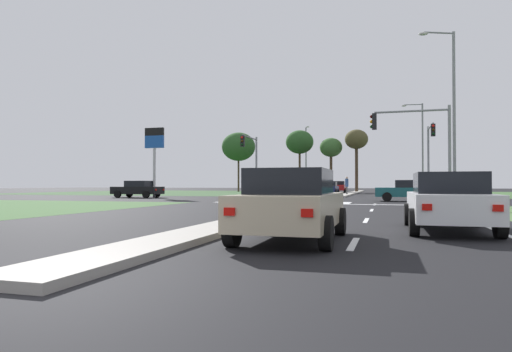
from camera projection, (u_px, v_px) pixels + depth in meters
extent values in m
plane|color=black|center=(329.00, 200.00, 33.76)|extent=(200.00, 200.00, 0.00)
cube|color=#2D4C28|center=(171.00, 192.00, 64.39)|extent=(35.00, 35.00, 0.01)
cube|color=gray|center=(262.00, 217.00, 15.52)|extent=(1.20, 22.00, 0.14)
cube|color=#ADA89E|center=(353.00, 193.00, 57.77)|extent=(1.20, 36.00, 0.14)
cube|color=silver|center=(353.00, 244.00, 8.97)|extent=(0.14, 2.00, 0.01)
cube|color=silver|center=(366.00, 220.00, 14.73)|extent=(0.14, 2.00, 0.01)
cube|color=silver|center=(372.00, 210.00, 20.49)|extent=(0.14, 2.00, 0.01)
cube|color=silver|center=(375.00, 204.00, 26.25)|extent=(0.14, 2.00, 0.01)
cube|color=silver|center=(473.00, 221.00, 14.57)|extent=(0.14, 24.00, 0.01)
cube|color=silver|center=(380.00, 205.00, 25.98)|extent=(6.40, 0.50, 0.01)
cube|color=silver|center=(225.00, 202.00, 30.55)|extent=(0.70, 2.80, 0.01)
cube|color=silver|center=(241.00, 202.00, 30.23)|extent=(0.70, 2.80, 0.01)
cube|color=silver|center=(258.00, 202.00, 29.91)|extent=(0.70, 2.80, 0.01)
cube|color=silver|center=(274.00, 202.00, 29.59)|extent=(0.70, 2.80, 0.01)
cube|color=silver|center=(292.00, 202.00, 29.27)|extent=(0.70, 2.80, 0.01)
cube|color=silver|center=(309.00, 203.00, 28.95)|extent=(0.70, 2.80, 0.01)
cube|color=silver|center=(327.00, 203.00, 28.63)|extent=(0.70, 2.80, 0.01)
cube|color=silver|center=(345.00, 203.00, 28.31)|extent=(0.70, 2.80, 0.01)
cube|color=#BCAD8E|center=(292.00, 210.00, 9.54)|extent=(1.78, 4.11, 0.67)
cube|color=black|center=(291.00, 182.00, 9.41)|extent=(1.57, 1.89, 0.52)
cube|color=red|center=(229.00, 212.00, 7.73)|extent=(0.20, 0.04, 0.14)
cube|color=red|center=(307.00, 213.00, 7.36)|extent=(0.20, 0.04, 0.14)
cylinder|color=black|center=(267.00, 220.00, 11.05)|extent=(0.22, 0.64, 0.64)
cylinder|color=black|center=(340.00, 221.00, 10.55)|extent=(0.22, 0.64, 0.64)
cylinder|color=black|center=(232.00, 230.00, 8.52)|extent=(0.22, 0.64, 0.64)
cylinder|color=black|center=(326.00, 233.00, 8.02)|extent=(0.22, 0.64, 0.64)
cube|color=#A31919|center=(339.00, 188.00, 62.92)|extent=(1.82, 4.13, 0.78)
cube|color=black|center=(339.00, 183.00, 63.07)|extent=(1.60, 1.90, 0.52)
cube|color=red|center=(345.00, 187.00, 64.73)|extent=(0.20, 0.04, 0.14)
cube|color=red|center=(335.00, 187.00, 65.11)|extent=(0.20, 0.04, 0.14)
cylinder|color=black|center=(345.00, 190.00, 61.39)|extent=(0.22, 0.64, 0.64)
cylinder|color=black|center=(331.00, 190.00, 61.90)|extent=(0.22, 0.64, 0.64)
cylinder|color=black|center=(346.00, 190.00, 63.92)|extent=(0.22, 0.64, 0.64)
cylinder|color=black|center=(333.00, 190.00, 64.43)|extent=(0.22, 0.64, 0.64)
cube|color=#B7B7BC|center=(443.00, 191.00, 33.39)|extent=(4.34, 1.83, 0.72)
cube|color=black|center=(445.00, 183.00, 33.36)|extent=(2.00, 1.61, 0.52)
cube|color=red|center=(477.00, 190.00, 32.12)|extent=(0.04, 0.20, 0.14)
cube|color=red|center=(473.00, 190.00, 33.45)|extent=(0.04, 0.20, 0.14)
cylinder|color=black|center=(424.00, 196.00, 32.89)|extent=(0.64, 0.22, 0.64)
cylinder|color=black|center=(422.00, 195.00, 34.65)|extent=(0.64, 0.22, 0.64)
cylinder|color=black|center=(465.00, 196.00, 32.12)|extent=(0.64, 0.22, 0.64)
cylinder|color=black|center=(461.00, 196.00, 33.88)|extent=(0.64, 0.22, 0.64)
cube|color=silver|center=(448.00, 206.00, 11.44)|extent=(1.79, 4.39, 0.65)
cube|color=black|center=(448.00, 183.00, 11.30)|extent=(1.57, 2.02, 0.52)
cube|color=red|center=(427.00, 207.00, 9.50)|extent=(0.20, 0.04, 0.14)
cube|color=red|center=(498.00, 208.00, 9.12)|extent=(0.20, 0.04, 0.14)
cylinder|color=black|center=(408.00, 214.00, 13.03)|extent=(0.22, 0.64, 0.64)
cylinder|color=black|center=(476.00, 216.00, 12.53)|extent=(0.22, 0.64, 0.64)
cylinder|color=black|center=(414.00, 222.00, 10.33)|extent=(0.22, 0.64, 0.64)
cylinder|color=black|center=(500.00, 224.00, 9.83)|extent=(0.22, 0.64, 0.64)
cube|color=#19565B|center=(408.00, 192.00, 31.10)|extent=(4.38, 1.78, 0.63)
cube|color=black|center=(410.00, 184.00, 31.07)|extent=(2.01, 1.57, 0.52)
cube|color=red|center=(443.00, 192.00, 29.84)|extent=(0.04, 0.20, 0.14)
cube|color=red|center=(441.00, 191.00, 31.13)|extent=(0.04, 0.20, 0.14)
cylinder|color=black|center=(387.00, 197.00, 30.63)|extent=(0.64, 0.22, 0.64)
cylinder|color=black|center=(387.00, 196.00, 32.34)|extent=(0.64, 0.22, 0.64)
cylinder|color=black|center=(431.00, 197.00, 29.85)|extent=(0.64, 0.22, 0.64)
cylinder|color=black|center=(428.00, 197.00, 31.56)|extent=(0.64, 0.22, 0.64)
cube|color=black|center=(137.00, 190.00, 39.59)|extent=(4.35, 1.86, 0.65)
cube|color=black|center=(139.00, 184.00, 39.56)|extent=(2.00, 1.64, 0.52)
cube|color=red|center=(156.00, 190.00, 38.30)|extent=(0.04, 0.20, 0.14)
cube|color=red|center=(164.00, 190.00, 39.66)|extent=(0.04, 0.20, 0.14)
cylinder|color=black|center=(118.00, 194.00, 39.08)|extent=(0.64, 0.22, 0.64)
cylinder|color=black|center=(129.00, 194.00, 40.86)|extent=(0.64, 0.22, 0.64)
cylinder|color=black|center=(146.00, 194.00, 38.30)|extent=(0.64, 0.22, 0.64)
cylinder|color=black|center=(157.00, 194.00, 40.09)|extent=(0.64, 0.22, 0.64)
cube|color=#161E47|center=(329.00, 189.00, 52.88)|extent=(1.85, 4.40, 0.64)
cube|color=black|center=(329.00, 184.00, 53.03)|extent=(1.63, 2.03, 0.52)
cube|color=red|center=(337.00, 188.00, 54.81)|extent=(0.20, 0.04, 0.14)
cube|color=red|center=(326.00, 188.00, 55.21)|extent=(0.20, 0.04, 0.14)
cylinder|color=black|center=(336.00, 192.00, 51.26)|extent=(0.22, 0.64, 0.64)
cylinder|color=black|center=(320.00, 192.00, 51.78)|extent=(0.22, 0.64, 0.64)
cylinder|color=black|center=(338.00, 191.00, 53.96)|extent=(0.22, 0.64, 0.64)
cylinder|color=black|center=(323.00, 191.00, 54.48)|extent=(0.22, 0.64, 0.64)
cylinder|color=gray|center=(428.00, 162.00, 38.04)|extent=(0.18, 0.18, 6.09)
cylinder|color=gray|center=(430.00, 127.00, 36.10)|extent=(0.12, 4.14, 0.12)
cube|color=black|center=(433.00, 130.00, 34.10)|extent=(0.32, 0.26, 0.95)
sphere|color=red|center=(433.00, 126.00, 33.95)|extent=(0.20, 0.20, 0.20)
sphere|color=#3A2405|center=(433.00, 130.00, 33.95)|extent=(0.20, 0.20, 0.20)
sphere|color=black|center=(433.00, 134.00, 33.94)|extent=(0.20, 0.20, 0.20)
cylinder|color=gray|center=(256.00, 167.00, 42.26)|extent=(0.18, 0.18, 5.64)
cylinder|color=gray|center=(250.00, 137.00, 40.28)|extent=(0.12, 4.23, 0.12)
cube|color=black|center=(243.00, 141.00, 38.23)|extent=(0.32, 0.26, 0.95)
sphere|color=red|center=(242.00, 137.00, 38.09)|extent=(0.20, 0.20, 0.20)
sphere|color=#3A2405|center=(242.00, 141.00, 38.08)|extent=(0.20, 0.20, 0.20)
sphere|color=black|center=(242.00, 144.00, 38.08)|extent=(0.20, 0.20, 0.20)
cylinder|color=gray|center=(450.00, 155.00, 25.36)|extent=(0.18, 0.18, 5.68)
cylinder|color=gray|center=(411.00, 111.00, 25.97)|extent=(4.11, 0.12, 0.12)
cube|color=black|center=(374.00, 122.00, 26.54)|extent=(0.26, 0.32, 0.95)
sphere|color=#360503|center=(372.00, 117.00, 26.59)|extent=(0.20, 0.20, 0.20)
sphere|color=orange|center=(372.00, 122.00, 26.58)|extent=(0.20, 0.20, 0.20)
sphere|color=black|center=(372.00, 127.00, 26.58)|extent=(0.20, 0.20, 0.20)
cylinder|color=gray|center=(454.00, 117.00, 27.74)|extent=(0.20, 0.20, 10.66)
cylinder|color=gray|center=(438.00, 33.00, 27.72)|extent=(1.85, 0.84, 0.10)
ellipsoid|color=#B2B2A8|center=(423.00, 34.00, 27.61)|extent=(0.56, 0.28, 0.20)
cylinder|color=gray|center=(423.00, 149.00, 51.47)|extent=(0.20, 0.20, 10.48)
cylinder|color=gray|center=(413.00, 105.00, 51.73)|extent=(2.03, 0.34, 0.10)
ellipsoid|color=#B2B2A8|center=(404.00, 106.00, 51.89)|extent=(0.56, 0.28, 0.20)
cylinder|color=gray|center=(306.00, 159.00, 72.09)|extent=(0.20, 0.20, 10.32)
cylinder|color=gray|center=(307.00, 127.00, 71.00)|extent=(0.76, 2.30, 0.10)
ellipsoid|color=#B2B2A8|center=(308.00, 127.00, 69.81)|extent=(0.56, 0.28, 0.20)
cylinder|color=#4C4C4C|center=(347.00, 190.00, 46.80)|extent=(0.16, 0.16, 0.79)
cylinder|color=#335184|center=(347.00, 183.00, 46.81)|extent=(0.34, 0.34, 0.82)
sphere|color=tan|center=(347.00, 178.00, 46.82)|extent=(0.23, 0.23, 0.23)
cylinder|color=silver|center=(154.00, 173.00, 39.92)|extent=(0.24, 0.24, 4.42)
cube|color=#194CA5|center=(154.00, 142.00, 39.97)|extent=(1.80, 0.24, 1.10)
cube|color=black|center=(154.00, 132.00, 39.99)|extent=(1.80, 0.24, 0.70)
cylinder|color=#423323|center=(239.00, 174.00, 70.84)|extent=(0.29, 0.29, 5.65)
ellipsoid|color=#285123|center=(239.00, 147.00, 70.92)|extent=(5.29, 5.29, 4.50)
cylinder|color=#423323|center=(300.00, 171.00, 67.09)|extent=(0.32, 0.32, 6.36)
ellipsoid|color=#285123|center=(300.00, 142.00, 67.16)|extent=(4.14, 4.14, 3.52)
cylinder|color=#423323|center=(331.00, 173.00, 65.98)|extent=(0.40, 0.40, 5.70)
ellipsoid|color=#38602D|center=(331.00, 147.00, 66.04)|extent=(3.28, 3.28, 2.79)
cylinder|color=#423323|center=(357.00, 169.00, 64.35)|extent=(0.44, 0.44, 6.74)
ellipsoid|color=#4C4728|center=(356.00, 139.00, 64.43)|extent=(3.29, 3.29, 2.80)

